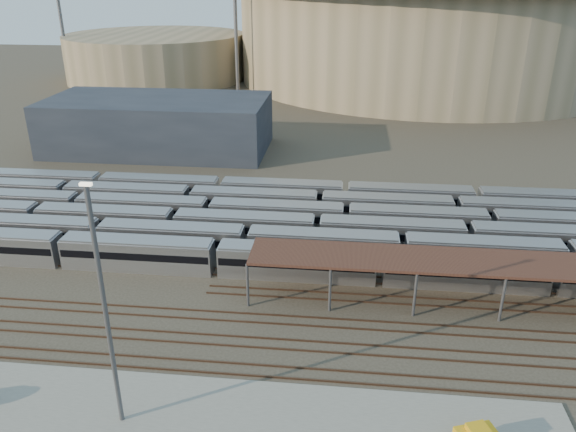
# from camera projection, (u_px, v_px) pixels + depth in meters

# --- Properties ---
(ground) EXTENTS (420.00, 420.00, 0.00)m
(ground) POSITION_uv_depth(u_px,v_px,m) (323.00, 317.00, 57.33)
(ground) COLOR #383026
(ground) RESTS_ON ground
(apron) EXTENTS (50.00, 9.00, 0.20)m
(apron) POSITION_uv_depth(u_px,v_px,m) (250.00, 420.00, 44.15)
(apron) COLOR gray
(apron) RESTS_ON ground
(subway_trains) EXTENTS (122.54, 23.90, 3.60)m
(subway_trains) POSITION_uv_depth(u_px,v_px,m) (350.00, 227.00, 73.18)
(subway_trains) COLOR #BBBBC0
(subway_trains) RESTS_ON ground
(inspection_shed) EXTENTS (60.30, 6.00, 5.30)m
(inspection_shed) POSITION_uv_depth(u_px,v_px,m) (544.00, 267.00, 56.77)
(inspection_shed) COLOR #58585D
(inspection_shed) RESTS_ON ground
(empty_tracks) EXTENTS (170.00, 9.62, 0.18)m
(empty_tracks) POSITION_uv_depth(u_px,v_px,m) (320.00, 347.00, 52.75)
(empty_tracks) COLOR #4C3323
(empty_tracks) RESTS_ON ground
(stadium) EXTENTS (124.00, 124.00, 32.50)m
(stadium) POSITION_uv_depth(u_px,v_px,m) (427.00, 25.00, 175.51)
(stadium) COLOR gray
(stadium) RESTS_ON ground
(secondary_arena) EXTENTS (56.00, 56.00, 14.00)m
(secondary_arena) POSITION_uv_depth(u_px,v_px,m) (157.00, 57.00, 178.69)
(secondary_arena) COLOR gray
(secondary_arena) RESTS_ON ground
(service_building) EXTENTS (42.00, 20.00, 10.00)m
(service_building) POSITION_uv_depth(u_px,v_px,m) (158.00, 124.00, 108.81)
(service_building) COLOR #1E232D
(service_building) RESTS_ON ground
(floodlight_0) EXTENTS (4.00, 1.00, 38.40)m
(floodlight_0) POSITION_uv_depth(u_px,v_px,m) (235.00, 17.00, 152.01)
(floodlight_0) COLOR #58585D
(floodlight_0) RESTS_ON ground
(floodlight_1) EXTENTS (4.00, 1.00, 38.40)m
(floodlight_1) POSITION_uv_depth(u_px,v_px,m) (60.00, 13.00, 166.57)
(floodlight_1) COLOR #58585D
(floodlight_1) RESTS_ON ground
(floodlight_3) EXTENTS (4.00, 1.00, 38.40)m
(floodlight_3) POSITION_uv_depth(u_px,v_px,m) (320.00, 6.00, 195.49)
(floodlight_3) COLOR #58585D
(floodlight_3) RESTS_ON ground
(yard_light_pole) EXTENTS (0.80, 0.36, 19.82)m
(yard_light_pole) POSITION_uv_depth(u_px,v_px,m) (105.00, 312.00, 40.08)
(yard_light_pole) COLOR #58585D
(yard_light_pole) RESTS_ON apron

